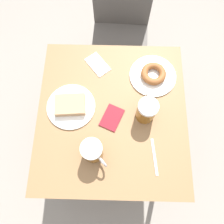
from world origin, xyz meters
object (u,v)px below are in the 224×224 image
(plate_with_cake, at_px, (71,106))
(passport_near_edge, at_px, (111,118))
(chair, at_px, (121,23))
(beer_mug_center, at_px, (147,110))
(plate_with_donut, at_px, (153,75))
(napkin_folded, at_px, (98,64))
(beer_mug_left, at_px, (93,151))
(fork, at_px, (154,157))

(plate_with_cake, relative_size, passport_near_edge, 1.63)
(plate_with_cake, bearing_deg, passport_near_edge, -14.70)
(chair, relative_size, passport_near_edge, 6.24)
(beer_mug_center, bearing_deg, plate_with_donut, 77.53)
(beer_mug_center, height_order, passport_near_edge, beer_mug_center)
(plate_with_cake, distance_m, passport_near_edge, 0.21)
(beer_mug_center, bearing_deg, napkin_folded, 131.35)
(plate_with_donut, distance_m, beer_mug_center, 0.23)
(plate_with_donut, bearing_deg, beer_mug_left, -124.84)
(beer_mug_left, bearing_deg, chair, 82.48)
(plate_with_cake, height_order, beer_mug_left, beer_mug_left)
(passport_near_edge, bearing_deg, plate_with_donut, 47.84)
(napkin_folded, height_order, passport_near_edge, passport_near_edge)
(passport_near_edge, bearing_deg, fork, -41.86)
(napkin_folded, bearing_deg, plate_with_cake, -116.28)
(chair, bearing_deg, fork, -78.03)
(napkin_folded, xyz_separation_m, fork, (0.29, -0.49, -0.00))
(plate_with_cake, xyz_separation_m, passport_near_edge, (0.20, -0.05, -0.01))
(fork, bearing_deg, chair, 99.56)
(plate_with_cake, xyz_separation_m, beer_mug_center, (0.37, -0.03, 0.05))
(plate_with_cake, bearing_deg, chair, 70.39)
(beer_mug_center, bearing_deg, passport_near_edge, -173.10)
(beer_mug_left, xyz_separation_m, fork, (0.29, -0.01, -0.07))
(fork, bearing_deg, beer_mug_left, 178.47)
(beer_mug_center, distance_m, fork, 0.22)
(beer_mug_left, bearing_deg, fork, -1.53)
(beer_mug_center, bearing_deg, plate_with_cake, 174.92)
(plate_with_donut, xyz_separation_m, fork, (-0.01, -0.43, -0.01))
(napkin_folded, bearing_deg, beer_mug_center, -48.65)
(napkin_folded, bearing_deg, passport_near_edge, -75.14)
(beer_mug_left, relative_size, passport_near_edge, 0.90)
(plate_with_cake, height_order, beer_mug_center, beer_mug_center)
(plate_with_donut, height_order, fork, plate_with_donut)
(passport_near_edge, bearing_deg, beer_mug_left, -112.67)
(fork, bearing_deg, plate_with_donut, 89.03)
(plate_with_cake, xyz_separation_m, beer_mug_left, (0.13, -0.23, 0.05))
(fork, bearing_deg, napkin_folded, 120.58)
(plate_with_donut, xyz_separation_m, napkin_folded, (-0.30, 0.06, -0.01))
(chair, distance_m, beer_mug_left, 0.99)
(beer_mug_center, height_order, fork, beer_mug_center)
(chair, distance_m, fork, 0.99)
(chair, bearing_deg, plate_with_donut, -69.87)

